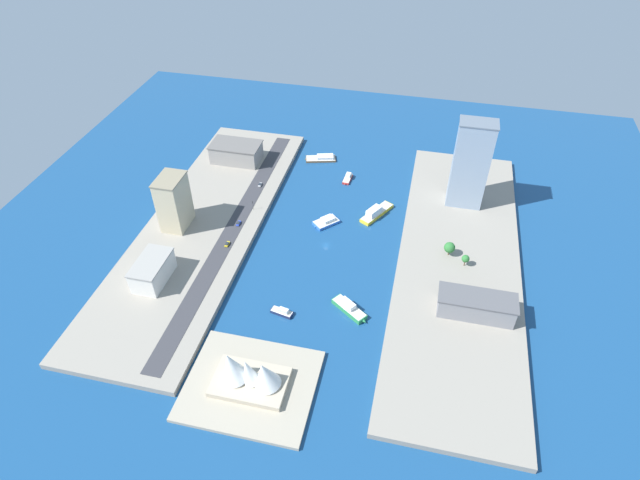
% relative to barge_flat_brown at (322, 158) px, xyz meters
% --- Properties ---
extents(ground_plane, '(440.00, 440.00, 0.00)m').
position_rel_barge_flat_brown_xyz_m(ground_plane, '(-24.15, 95.71, -1.37)').
color(ground_plane, navy).
extents(quay_west, '(70.00, 240.00, 3.45)m').
position_rel_barge_flat_brown_xyz_m(quay_west, '(-103.96, 95.71, 0.36)').
color(quay_west, gray).
rests_on(quay_west, ground_plane).
extents(quay_east, '(70.00, 240.00, 3.45)m').
position_rel_barge_flat_brown_xyz_m(quay_east, '(55.65, 95.71, 0.36)').
color(quay_east, gray).
rests_on(quay_east, ground_plane).
extents(peninsula_point, '(60.37, 51.90, 2.00)m').
position_rel_barge_flat_brown_xyz_m(peninsula_point, '(-11.54, 202.17, -0.37)').
color(peninsula_point, '#A89E89').
rests_on(peninsula_point, ground_plane).
extents(road_strip, '(10.57, 228.00, 0.15)m').
position_rel_barge_flat_brown_xyz_m(road_strip, '(35.45, 95.71, 2.15)').
color(road_strip, '#38383D').
rests_on(road_strip, quay_east).
extents(barge_flat_brown, '(23.97, 14.39, 3.48)m').
position_rel_barge_flat_brown_xyz_m(barge_flat_brown, '(0.00, 0.00, 0.00)').
color(barge_flat_brown, brown).
rests_on(barge_flat_brown, ground_plane).
extents(patrol_launch_navy, '(13.65, 6.63, 4.13)m').
position_rel_barge_flat_brown_xyz_m(patrol_launch_navy, '(-13.29, 155.35, 0.06)').
color(patrol_launch_navy, '#1E284C').
rests_on(patrol_launch_navy, ground_plane).
extents(tugboat_red, '(5.57, 14.04, 4.10)m').
position_rel_barge_flat_brown_xyz_m(tugboat_red, '(-23.85, 22.16, 0.03)').
color(tugboat_red, red).
rests_on(tugboat_red, ground_plane).
extents(catamaran_blue, '(17.69, 17.92, 4.06)m').
position_rel_barge_flat_brown_xyz_m(catamaran_blue, '(-19.82, 74.44, 0.12)').
color(catamaran_blue, blue).
rests_on(catamaran_blue, ground_plane).
extents(ferry_green_doubledeck, '(21.54, 17.62, 5.86)m').
position_rel_barge_flat_brown_xyz_m(ferry_green_doubledeck, '(-48.03, 145.34, 0.71)').
color(ferry_green_doubledeck, '#2D8C4C').
rests_on(ferry_green_doubledeck, ground_plane).
extents(ferry_yellow_fast, '(19.50, 27.81, 6.85)m').
position_rel_barge_flat_brown_xyz_m(ferry_yellow_fast, '(-49.65, 59.00, 1.05)').
color(ferry_yellow_fast, yellow).
rests_on(ferry_yellow_fast, ground_plane).
extents(office_block_beige, '(14.83, 21.43, 34.87)m').
position_rel_barge_flat_brown_xyz_m(office_block_beige, '(70.64, 100.70, 19.55)').
color(office_block_beige, '#C6B793').
rests_on(office_block_beige, quay_east).
extents(carpark_squat_concrete, '(36.23, 21.43, 13.46)m').
position_rel_barge_flat_brown_xyz_m(carpark_squat_concrete, '(60.50, 19.93, 8.84)').
color(carpark_squat_concrete, gray).
rests_on(carpark_squat_concrete, quay_east).
extents(warehouse_low_gray, '(40.36, 15.52, 12.02)m').
position_rel_barge_flat_brown_xyz_m(warehouse_low_gray, '(-113.00, 134.97, 8.12)').
color(warehouse_low_gray, gray).
rests_on(warehouse_low_gray, quay_west).
extents(hotel_broad_white, '(15.71, 27.87, 13.76)m').
position_rel_barge_flat_brown_xyz_m(hotel_broad_white, '(62.67, 149.82, 8.99)').
color(hotel_broad_white, silver).
rests_on(hotel_broad_white, quay_east).
extents(tower_tall_glass, '(23.24, 14.71, 59.33)m').
position_rel_barge_flat_brown_xyz_m(tower_tall_glass, '(-104.46, 36.15, 31.77)').
color(tower_tall_glass, '#8C9EB2').
rests_on(tower_tall_glass, quay_west).
extents(taxi_yellow_cab, '(1.97, 4.78, 1.50)m').
position_rel_barge_flat_brown_xyz_m(taxi_yellow_cab, '(33.35, 112.87, 2.97)').
color(taxi_yellow_cab, black).
rests_on(taxi_yellow_cab, road_strip).
extents(van_white, '(2.02, 4.49, 1.53)m').
position_rel_barge_flat_brown_xyz_m(van_white, '(33.44, 48.22, 2.98)').
color(van_white, black).
rests_on(van_white, road_strip).
extents(hatchback_blue, '(1.86, 4.90, 1.50)m').
position_rel_barge_flat_brown_xyz_m(hatchback_blue, '(33.51, 92.31, 2.97)').
color(hatchback_blue, black).
rests_on(hatchback_blue, road_strip).
extents(traffic_light_waterfront, '(0.36, 0.36, 6.50)m').
position_rel_barge_flat_brown_xyz_m(traffic_light_waterfront, '(29.28, 75.31, 6.42)').
color(traffic_light_waterfront, black).
rests_on(traffic_light_waterfront, quay_east).
extents(opera_landmark, '(34.85, 22.54, 20.06)m').
position_rel_barge_flat_brown_xyz_m(opera_landmark, '(-11.27, 202.17, 8.29)').
color(opera_landmark, '#BCAD93').
rests_on(opera_landmark, peninsula_point).
extents(park_tree_cluster, '(14.94, 12.74, 9.07)m').
position_rel_barge_flat_brown_xyz_m(park_tree_cluster, '(-99.90, 93.45, 7.75)').
color(park_tree_cluster, brown).
rests_on(park_tree_cluster, quay_west).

